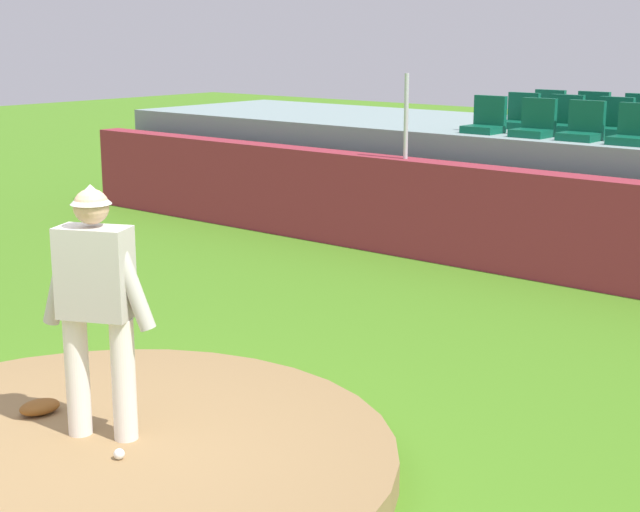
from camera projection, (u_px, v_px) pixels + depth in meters
The scene contains 18 objects.
ground_plane at pixel (89, 479), 6.62m from camera, with size 60.00×60.00×0.00m, color #48811E.
pitchers_mound at pixel (88, 464), 6.60m from camera, with size 4.21×4.21×0.22m, color olive.
pitcher at pixel (96, 294), 6.55m from camera, with size 0.79×0.46×1.77m.
baseball at pixel (119, 454), 6.40m from camera, with size 0.07×0.07×0.07m, color white.
fielding_glove at pixel (40, 407), 7.15m from camera, with size 0.30×0.20×0.11m, color brown.
brick_barrier at pixel (563, 229), 11.69m from camera, with size 17.24×0.40×1.30m, color maroon.
fence_post_left at pixel (406, 116), 12.87m from camera, with size 0.06×0.06×1.13m, color silver.
bleacher_platform at pixel (638, 193), 13.32m from camera, with size 17.17×3.35×1.60m, color #829A99.
stadium_chair_0 at pixel (486, 121), 13.37m from camera, with size 0.48×0.44×0.50m.
stadium_chair_1 at pixel (535, 125), 12.89m from camera, with size 0.48×0.44×0.50m.
stadium_chair_2 at pixel (583, 128), 12.48m from camera, with size 0.48×0.44×0.50m.
stadium_chair_3 at pixel (634, 132), 12.03m from camera, with size 0.48×0.44×0.50m.
stadium_chair_6 at pixel (520, 117), 14.02m from camera, with size 0.48×0.44×0.50m.
stadium_chair_7 at pixel (563, 120), 13.57m from camera, with size 0.48×0.44×0.50m.
stadium_chair_8 at pixel (613, 123), 13.11m from camera, with size 0.48×0.44×0.50m.
stadium_chair_12 at pixel (546, 113), 14.66m from camera, with size 0.48×0.44×0.50m.
stadium_chair_13 at pixel (590, 116), 14.26m from camera, with size 0.48×0.44×0.50m.
stadium_chair_14 at pixel (638, 119), 13.78m from camera, with size 0.48×0.44×0.50m.
Camera 1 is at (5.13, -3.66, 2.97)m, focal length 54.73 mm.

